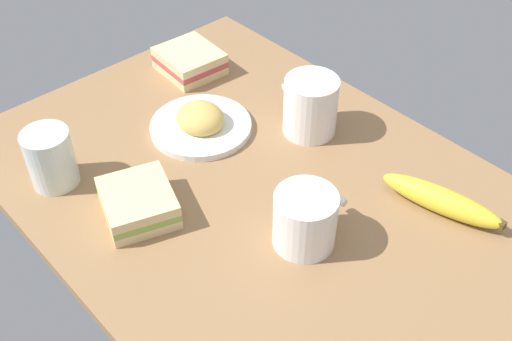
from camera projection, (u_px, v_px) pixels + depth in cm
name	position (u px, v px, depth cm)	size (l,w,h in cm)	color
tabletop	(256.00, 189.00, 99.39)	(90.00, 64.00, 2.00)	#936D47
plate_of_food	(201.00, 122.00, 108.21)	(17.72, 17.72, 4.85)	white
coffee_mug_black	(305.00, 219.00, 86.96)	(9.03, 11.29, 8.82)	white
coffee_mug_milky	(310.00, 105.00, 105.53)	(11.80, 9.23, 10.28)	white
sandwich_main	(138.00, 203.00, 92.60)	(13.93, 13.24, 4.40)	beige
sandwich_side	(190.00, 61.00, 121.53)	(12.28, 11.21, 4.40)	beige
glass_of_milk	(51.00, 161.00, 96.55)	(7.43, 7.43, 9.52)	silver
banana	(442.00, 200.00, 93.24)	(19.35, 8.39, 4.01)	yellow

